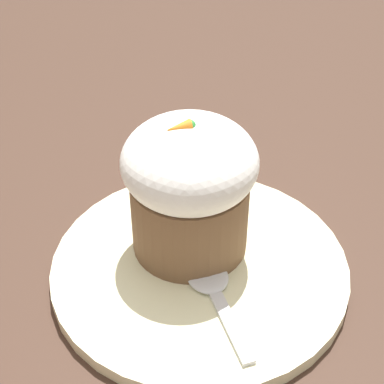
# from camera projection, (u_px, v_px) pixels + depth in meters

# --- Properties ---
(ground_plane) EXTENTS (4.00, 4.00, 0.00)m
(ground_plane) POSITION_uv_depth(u_px,v_px,m) (200.00, 274.00, 0.54)
(ground_plane) COLOR #3D281E
(dessert_plate) EXTENTS (0.25, 0.25, 0.01)m
(dessert_plate) POSITION_uv_depth(u_px,v_px,m) (200.00, 269.00, 0.53)
(dessert_plate) COLOR beige
(dessert_plate) RESTS_ON ground_plane
(carrot_cake) EXTENTS (0.11, 0.11, 0.12)m
(carrot_cake) POSITION_uv_depth(u_px,v_px,m) (192.00, 185.00, 0.51)
(carrot_cake) COLOR brown
(carrot_cake) RESTS_ON dessert_plate
(spoon) EXTENTS (0.03, 0.11, 0.01)m
(spoon) POSITION_uv_depth(u_px,v_px,m) (214.00, 285.00, 0.51)
(spoon) COLOR silver
(spoon) RESTS_ON dessert_plate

